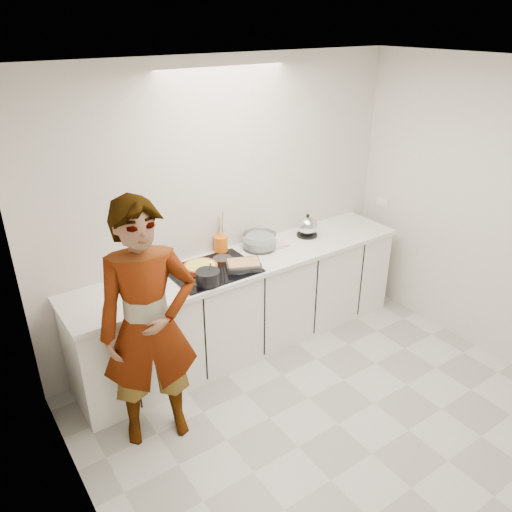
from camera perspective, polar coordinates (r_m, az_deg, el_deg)
floor at (r=4.14m, az=9.37°, el=-18.41°), size 3.60×3.20×0.00m
ceiling at (r=3.00m, az=13.12°, el=20.10°), size 3.60×3.20×0.00m
wall_back at (r=4.52m, az=-3.47°, el=5.51°), size 3.60×0.00×2.60m
wall_left at (r=2.60m, az=-19.36°, el=-13.04°), size 0.00×3.20×2.60m
wall_right at (r=4.76m, az=26.35°, el=3.77°), size 0.02×3.20×2.60m
base_cabinets at (r=4.66m, az=-1.11°, el=-5.65°), size 3.20×0.58×0.87m
countertop at (r=4.44m, az=-1.16°, el=-0.64°), size 3.24×0.64×0.04m
hob at (r=4.25m, az=-4.95°, el=-1.61°), size 0.72×0.54×0.01m
tart_dish at (r=4.24m, az=-6.35°, el=-1.25°), size 0.37×0.37×0.05m
saucepan at (r=4.01m, az=-5.51°, el=-2.42°), size 0.21×0.21×0.19m
baking_dish at (r=4.24m, az=-1.45°, el=-0.98°), size 0.35×0.31×0.06m
mixing_bowl at (r=4.62m, az=0.42°, el=1.66°), size 0.38×0.38×0.15m
tea_towel at (r=4.68m, az=2.34°, el=1.29°), size 0.21×0.16×0.03m
kettle at (r=4.89m, az=5.88°, el=3.35°), size 0.26×0.26×0.23m
utensil_crock at (r=4.55m, az=-4.02°, el=1.34°), size 0.16×0.16×0.16m
cook at (r=3.54m, az=-12.15°, el=-7.92°), size 0.78×0.61×1.87m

